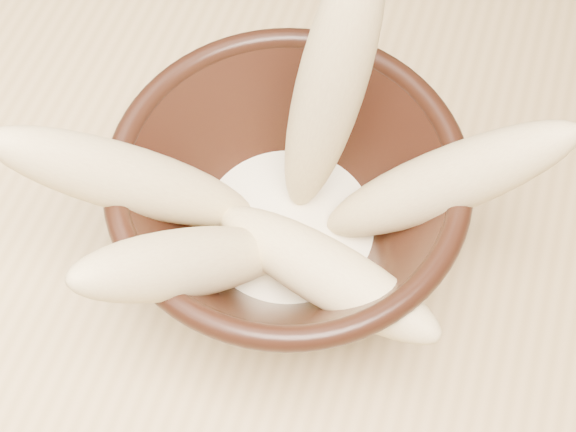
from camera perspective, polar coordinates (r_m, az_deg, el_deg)
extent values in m
cylinder|color=tan|center=(1.11, -16.32, 5.40)|extent=(0.05, 0.05, 0.71)
cylinder|color=black|center=(0.54, 0.00, -2.45)|extent=(0.09, 0.09, 0.01)
cylinder|color=black|center=(0.52, 0.00, -1.45)|extent=(0.09, 0.09, 0.01)
torus|color=black|center=(0.45, 0.00, 3.00)|extent=(0.21, 0.21, 0.01)
cylinder|color=#F9EFC9|center=(0.51, 0.00, -0.95)|extent=(0.12, 0.12, 0.02)
ellipsoid|color=tan|center=(0.45, 2.96, 8.92)|extent=(0.07, 0.09, 0.20)
ellipsoid|color=tan|center=(0.46, -10.85, 2.47)|extent=(0.15, 0.11, 0.15)
ellipsoid|color=tan|center=(0.46, 10.75, 2.25)|extent=(0.15, 0.07, 0.15)
ellipsoid|color=tan|center=(0.45, 2.50, -3.92)|extent=(0.16, 0.09, 0.07)
ellipsoid|color=tan|center=(0.44, -6.93, -3.30)|extent=(0.12, 0.14, 0.14)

